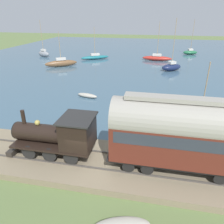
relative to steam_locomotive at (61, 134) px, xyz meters
The scene contains 14 objects.
ground_plane 3.03m from the steam_locomotive, 101.29° to the right, with size 200.00×200.00×0.00m, color #607542.
harbor_water 42.99m from the steam_locomotive, ahead, with size 80.00×80.00×0.01m.
rail_embankment 2.84m from the steam_locomotive, 90.00° to the right, with size 5.17×56.00×0.57m.
steam_locomotive is the anchor object (origin of this frame).
passenger_coach 7.93m from the steam_locomotive, 90.00° to the right, with size 2.37×9.13×4.77m.
sailboat_brown 30.60m from the steam_locomotive, 23.84° to the left, with size 4.47×5.81×6.43m.
sailboat_gray 42.51m from the steam_locomotive, 29.26° to the left, with size 2.60×3.77×8.12m.
sailboat_navy 30.07m from the steam_locomotive, 16.37° to the right, with size 3.64×4.17×8.82m.
sailboat_white 13.46m from the steam_locomotive, 50.76° to the right, with size 2.70×6.62×5.69m.
sailboat_teal 37.29m from the steam_locomotive, 12.27° to the left, with size 4.73×6.23×6.82m.
sailboat_red 38.17m from the steam_locomotive, ahead, with size 2.11×6.45×7.90m.
sailboat_green 49.41m from the steam_locomotive, 16.27° to the right, with size 2.35×3.79×8.18m.
rowboat_far_out 12.89m from the steam_locomotive, 10.03° to the left, with size 1.35×2.78×0.49m.
rowboat_near_shore 7.92m from the steam_locomotive, 57.02° to the right, with size 2.24×1.91×0.43m.
Camera 1 is at (-11.22, -3.83, 9.49)m, focal length 35.00 mm.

